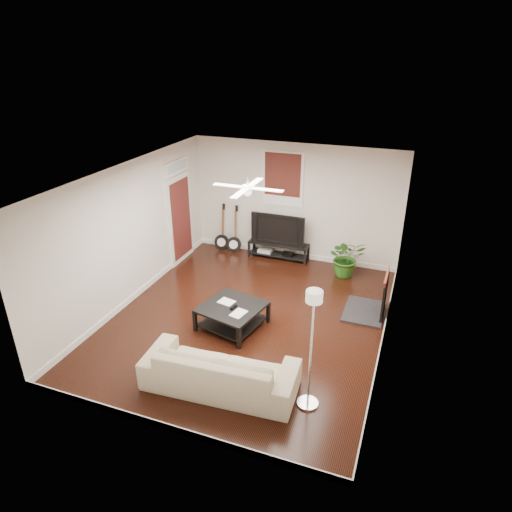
{
  "coord_description": "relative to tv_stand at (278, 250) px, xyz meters",
  "views": [
    {
      "loc": [
        2.72,
        -6.88,
        4.8
      ],
      "look_at": [
        0.0,
        0.4,
        1.15
      ],
      "focal_mm": 31.84,
      "sensor_mm": 36.0,
      "label": 1
    }
  ],
  "objects": [
    {
      "name": "brick_accent",
      "position": [
        2.79,
        -1.78,
        1.19
      ],
      "size": [
        0.02,
        2.2,
        2.8
      ],
      "primitive_type": "cube",
      "color": "#AA4737",
      "rests_on": "floor"
    },
    {
      "name": "fireplace",
      "position": [
        2.5,
        -1.78,
        0.25
      ],
      "size": [
        0.8,
        1.1,
        0.92
      ],
      "primitive_type": "cube",
      "color": "black",
      "rests_on": "floor"
    },
    {
      "name": "sofa",
      "position": [
        0.6,
        -4.72,
        0.14
      ],
      "size": [
        2.4,
        1.07,
        0.69
      ],
      "primitive_type": "imported",
      "rotation": [
        0.0,
        0.0,
        3.21
      ],
      "color": "tan",
      "rests_on": "floor"
    },
    {
      "name": "tv",
      "position": [
        0.0,
        0.02,
        0.58
      ],
      "size": [
        1.31,
        0.17,
        0.76
      ],
      "primitive_type": "imported",
      "color": "black",
      "rests_on": "tv_stand"
    },
    {
      "name": "window_back",
      "position": [
        0.0,
        0.19,
        1.74
      ],
      "size": [
        1.0,
        0.06,
        1.3
      ],
      "primitive_type": "cube",
      "color": "#3E1911",
      "rests_on": "wall_back"
    },
    {
      "name": "floor_lamp",
      "position": [
        1.95,
        -4.62,
        0.75
      ],
      "size": [
        0.34,
        0.34,
        1.92
      ],
      "primitive_type": null,
      "rotation": [
        0.0,
        0.0,
        0.07
      ],
      "color": "silver",
      "rests_on": "floor"
    },
    {
      "name": "ceiling_fan",
      "position": [
        0.3,
        -2.78,
        2.39
      ],
      "size": [
        1.24,
        1.24,
        0.32
      ],
      "primitive_type": null,
      "color": "white",
      "rests_on": "ceiling"
    },
    {
      "name": "guitar_right",
      "position": [
        -1.16,
        -0.06,
        0.4
      ],
      "size": [
        0.43,
        0.35,
        1.2
      ],
      "primitive_type": null,
      "rotation": [
        0.0,
        0.0,
        0.27
      ],
      "color": "black",
      "rests_on": "floor"
    },
    {
      "name": "coffee_table",
      "position": [
        0.11,
        -3.14,
        0.01
      ],
      "size": [
        1.23,
        1.23,
        0.44
      ],
      "primitive_type": "cube",
      "rotation": [
        0.0,
        0.0,
        -0.21
      ],
      "color": "black",
      "rests_on": "floor"
    },
    {
      "name": "room",
      "position": [
        0.3,
        -2.78,
        1.19
      ],
      "size": [
        5.01,
        6.01,
        2.81
      ],
      "color": "black",
      "rests_on": "ground"
    },
    {
      "name": "tv_stand",
      "position": [
        0.0,
        0.0,
        0.0
      ],
      "size": [
        1.47,
        0.39,
        0.41
      ],
      "primitive_type": "cube",
      "color": "black",
      "rests_on": "floor"
    },
    {
      "name": "potted_plant",
      "position": [
        1.71,
        -0.34,
        0.24
      ],
      "size": [
        1.02,
        0.96,
        0.89
      ],
      "primitive_type": "imported",
      "rotation": [
        0.0,
        0.0,
        0.41
      ],
      "color": "#28601B",
      "rests_on": "floor"
    },
    {
      "name": "guitar_left",
      "position": [
        -1.51,
        -0.03,
        0.4
      ],
      "size": [
        0.41,
        0.32,
        1.2
      ],
      "primitive_type": null,
      "rotation": [
        0.0,
        0.0,
        0.16
      ],
      "color": "black",
      "rests_on": "floor"
    },
    {
      "name": "door_left",
      "position": [
        -2.16,
        -0.88,
        1.04
      ],
      "size": [
        0.08,
        1.0,
        2.5
      ],
      "primitive_type": "cube",
      "color": "white",
      "rests_on": "wall_left"
    }
  ]
}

